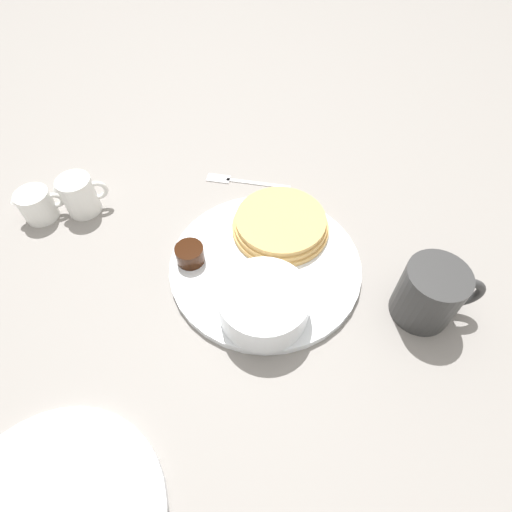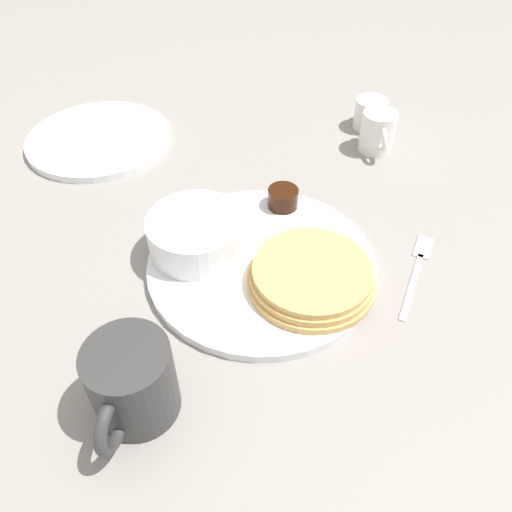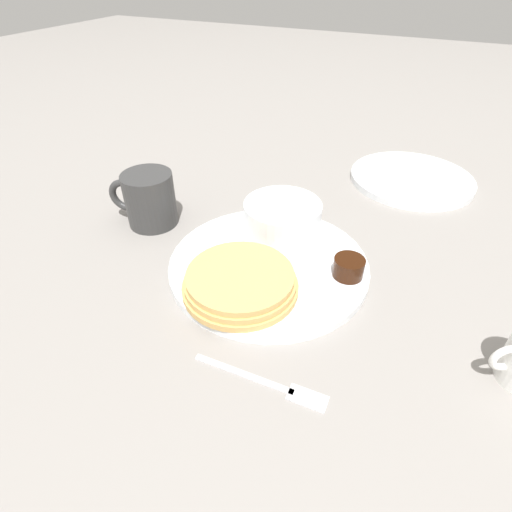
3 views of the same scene
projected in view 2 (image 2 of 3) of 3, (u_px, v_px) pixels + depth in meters
The scene contains 11 objects.
ground_plane at pixel (262, 267), 0.63m from camera, with size 4.00×4.00×0.00m, color gray.
plate at pixel (262, 263), 0.62m from camera, with size 0.28×0.28×0.01m.
pancake_stack at pixel (312, 276), 0.58m from camera, with size 0.15×0.15×0.03m.
bowl at pixel (196, 233), 0.62m from camera, with size 0.12×0.12×0.05m.
syrup_cup at pixel (283, 198), 0.69m from camera, with size 0.04×0.04×0.03m.
butter_ramekin at pixel (183, 227), 0.64m from camera, with size 0.04×0.04×0.04m.
coffee_mug at pixel (132, 384), 0.46m from camera, with size 0.08×0.11×0.09m.
creamer_pitcher_near at pixel (378, 132), 0.79m from camera, with size 0.05×0.07×0.07m.
creamer_pitcher_far at pixel (370, 114), 0.85m from camera, with size 0.05×0.07×0.05m.
fork at pixel (418, 265), 0.63m from camera, with size 0.02×0.15×0.00m.
far_plate at pixel (99, 139), 0.83m from camera, with size 0.23×0.23×0.01m.
Camera 2 is at (-0.18, 0.40, 0.45)m, focal length 35.00 mm.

